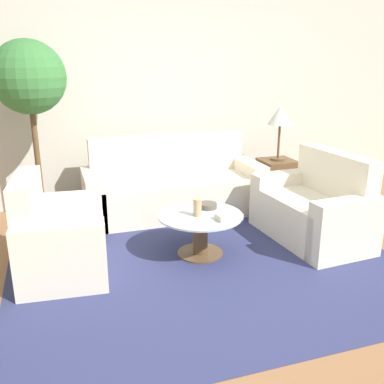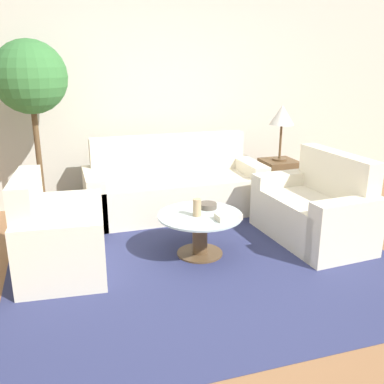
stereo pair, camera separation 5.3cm
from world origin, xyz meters
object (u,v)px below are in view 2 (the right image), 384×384
vase (197,208)px  book_stack (228,217)px  armchair (56,240)px  coffee_table (200,229)px  potted_plant (32,92)px  loveseat (317,211)px  table_lamp (282,117)px  sofa_main (174,188)px  bowl (208,206)px

vase → book_stack: vase is taller
armchair → coffee_table: (1.30, -0.06, -0.03)m
potted_plant → book_stack: 2.43m
loveseat → vase: bearing=-92.5°
table_lamp → book_stack: size_ratio=2.92×
armchair → table_lamp: bearing=-63.1°
sofa_main → coffee_table: sofa_main is taller
potted_plant → book_stack: bearing=-42.6°
sofa_main → bowl: size_ratio=11.85×
table_lamp → vase: 2.01m
table_lamp → bowl: 1.81m
table_lamp → potted_plant: (-2.87, 0.12, 0.36)m
book_stack → loveseat: bearing=6.3°
vase → bowl: bearing=45.9°
table_lamp → potted_plant: bearing=177.6°
sofa_main → coffee_table: size_ratio=2.63×
loveseat → bowl: loveseat is taller
coffee_table → potted_plant: bearing=137.6°
armchair → vase: bearing=-89.3°
armchair → book_stack: size_ratio=4.38×
vase → bowl: vase is taller
coffee_table → book_stack: book_stack is taller
sofa_main → vase: bearing=-95.3°
armchair → book_stack: armchair is taller
sofa_main → armchair: (-1.37, -1.15, -0.00)m
armchair → coffee_table: bearing=-88.0°
table_lamp → bowl: table_lamp is taller
sofa_main → book_stack: sofa_main is taller
coffee_table → potted_plant: 2.27m
table_lamp → armchair: bearing=-158.0°
armchair → vase: armchair is taller
loveseat → coffee_table: size_ratio=1.61×
loveseat → sofa_main: bearing=-139.6°
sofa_main → book_stack: bearing=-84.9°
armchair → loveseat: size_ratio=0.80×
coffee_table → potted_plant: (-1.42, 1.30, 1.20)m
armchair → bowl: bearing=-82.0°
bowl → book_stack: book_stack is taller
armchair → loveseat: loveseat is taller
sofa_main → table_lamp: size_ratio=3.04×
armchair → sofa_main: bearing=-45.1°
table_lamp → vase: table_lamp is taller
sofa_main → coffee_table: bearing=-93.6°
vase → sofa_main: bearing=84.7°
sofa_main → vase: size_ratio=12.88×
sofa_main → potted_plant: size_ratio=1.05×
armchair → potted_plant: size_ratio=0.52×
vase → book_stack: bearing=-35.2°
vase → table_lamp: bearing=38.9°
sofa_main → potted_plant: potted_plant is taller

